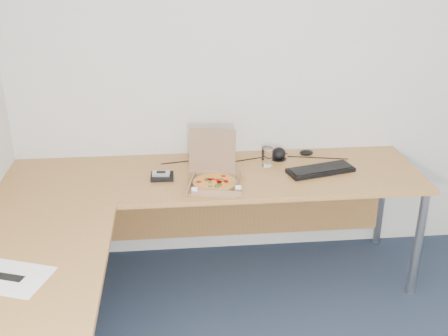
{
  "coord_description": "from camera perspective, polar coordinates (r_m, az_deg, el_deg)",
  "views": [
    {
      "loc": [
        -0.72,
        -1.55,
        2.06
      ],
      "look_at": [
        -0.45,
        1.28,
        0.82
      ],
      "focal_mm": 43.22,
      "sensor_mm": 36.0,
      "label": 1
    }
  ],
  "objects": [
    {
      "name": "keyboard",
      "position": [
        3.31,
        10.17,
        -0.23
      ],
      "size": [
        0.43,
        0.24,
        0.03
      ],
      "primitive_type": "cube",
      "rotation": [
        0.0,
        0.0,
        0.26
      ],
      "color": "black",
      "rests_on": "desk"
    },
    {
      "name": "mouse",
      "position": [
        3.56,
        8.7,
        1.63
      ],
      "size": [
        0.09,
        0.07,
        0.03
      ],
      "primitive_type": "ellipsoid",
      "rotation": [
        0.0,
        0.0,
        0.07
      ],
      "color": "black",
      "rests_on": "desk"
    },
    {
      "name": "room_shell",
      "position": [
        1.89,
        17.61,
        -3.04
      ],
      "size": [
        3.5,
        3.5,
        2.5
      ],
      "primitive_type": null,
      "color": "silver",
      "rests_on": "ground"
    },
    {
      "name": "pizza_box",
      "position": [
        3.09,
        -1.04,
        -1.22
      ],
      "size": [
        0.28,
        0.32,
        0.28
      ],
      "rotation": [
        0.0,
        0.0,
        -0.22
      ],
      "color": "#946C4B",
      "rests_on": "desk"
    },
    {
      "name": "paper_sheet",
      "position": [
        2.49,
        -21.82,
        -10.69
      ],
      "size": [
        0.39,
        0.33,
        0.0
      ],
      "primitive_type": "cube",
      "rotation": [
        0.0,
        0.0,
        -0.34
      ],
      "color": "white",
      "rests_on": "desk"
    },
    {
      "name": "phone",
      "position": [
        3.19,
        -6.67,
        -0.6
      ],
      "size": [
        0.1,
        0.06,
        0.02
      ],
      "primitive_type": "cube",
      "rotation": [
        0.0,
        0.0,
        -0.09
      ],
      "color": "#B2B5BA",
      "rests_on": "wallet"
    },
    {
      "name": "cable_bundle",
      "position": [
        3.45,
        2.84,
        0.95
      ],
      "size": [
        0.58,
        0.12,
        0.01
      ],
      "primitive_type": null,
      "rotation": [
        0.0,
        0.0,
        0.14
      ],
      "color": "black",
      "rests_on": "desk"
    },
    {
      "name": "drinking_glass",
      "position": [
        3.35,
        4.56,
        1.21
      ],
      "size": [
        0.07,
        0.07,
        0.12
      ],
      "primitive_type": "cylinder",
      "color": "white",
      "rests_on": "desk"
    },
    {
      "name": "dome_speaker",
      "position": [
        3.46,
        5.81,
        1.59
      ],
      "size": [
        0.1,
        0.1,
        0.08
      ],
      "primitive_type": "ellipsoid",
      "color": "black",
      "rests_on": "desk"
    },
    {
      "name": "desk",
      "position": [
        2.87,
        -6.89,
        -4.93
      ],
      "size": [
        2.5,
        2.2,
        0.73
      ],
      "color": "#B4783C",
      "rests_on": "ground"
    },
    {
      "name": "wallet",
      "position": [
        3.2,
        -6.56,
        -0.9
      ],
      "size": [
        0.13,
        0.11,
        0.02
      ],
      "primitive_type": "cube",
      "rotation": [
        0.0,
        0.0,
        -0.01
      ],
      "color": "black",
      "rests_on": "desk"
    }
  ]
}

